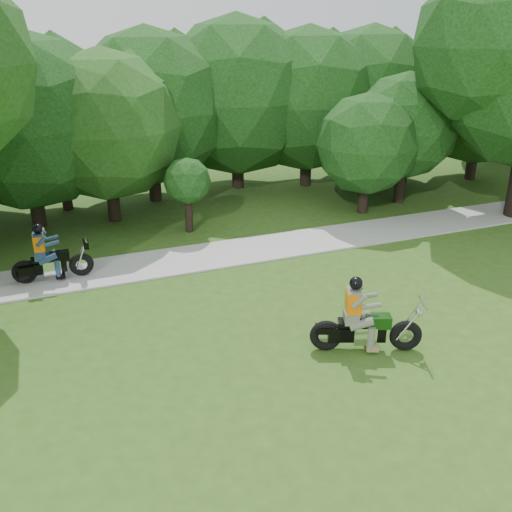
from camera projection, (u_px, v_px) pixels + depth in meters
ground at (401, 377)px, 12.33m from camera, size 100.00×100.00×0.00m
walkway at (261, 248)px, 19.18m from camera, size 60.00×2.20×0.06m
tree_line at (181, 111)px, 23.11m from camera, size 40.54×12.44×7.87m
chopper_motorcycle at (361, 324)px, 13.08m from camera, size 2.54×1.37×1.87m
touring_motorcycle at (47, 260)px, 16.53m from camera, size 2.30×0.66×1.76m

